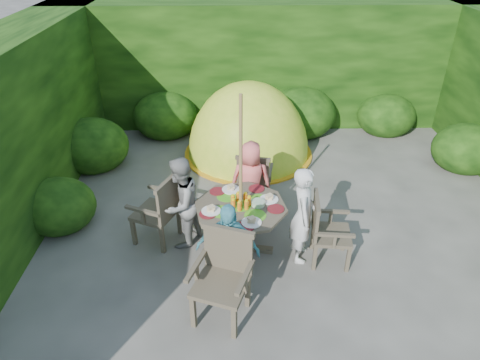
{
  "coord_description": "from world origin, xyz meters",
  "views": [
    {
      "loc": [
        -0.83,
        -4.92,
        3.82
      ],
      "look_at": [
        -0.73,
        -0.0,
        0.85
      ],
      "focal_mm": 32.0,
      "sensor_mm": 36.0,
      "label": 1
    }
  ],
  "objects_px": {
    "garden_chair_left": "(160,209)",
    "child_front": "(228,251)",
    "garden_chair_front": "(223,275)",
    "child_left": "(181,203)",
    "patio_table": "(241,213)",
    "garden_chair_back": "(254,178)",
    "dome_tent": "(248,154)",
    "garden_chair_right": "(326,230)",
    "child_right": "(303,215)",
    "child_back": "(251,181)",
    "parasol_pole": "(241,179)"
  },
  "relations": [
    {
      "from": "patio_table",
      "to": "child_back",
      "type": "distance_m",
      "value": 0.8
    },
    {
      "from": "parasol_pole",
      "to": "child_front",
      "type": "distance_m",
      "value": 0.93
    },
    {
      "from": "garden_chair_right",
      "to": "child_left",
      "type": "height_order",
      "value": "child_left"
    },
    {
      "from": "patio_table",
      "to": "garden_chair_left",
      "type": "bearing_deg",
      "value": 169.21
    },
    {
      "from": "garden_chair_back",
      "to": "child_front",
      "type": "bearing_deg",
      "value": 89.49
    },
    {
      "from": "garden_chair_left",
      "to": "child_back",
      "type": "relative_size",
      "value": 0.81
    },
    {
      "from": "garden_chair_left",
      "to": "garden_chair_front",
      "type": "distance_m",
      "value": 1.54
    },
    {
      "from": "garden_chair_back",
      "to": "child_left",
      "type": "height_order",
      "value": "child_left"
    },
    {
      "from": "garden_chair_front",
      "to": "child_right",
      "type": "distance_m",
      "value": 1.35
    },
    {
      "from": "garden_chair_right",
      "to": "garden_chair_left",
      "type": "relative_size",
      "value": 0.92
    },
    {
      "from": "patio_table",
      "to": "parasol_pole",
      "type": "distance_m",
      "value": 0.5
    },
    {
      "from": "child_left",
      "to": "child_front",
      "type": "bearing_deg",
      "value": 59.34
    },
    {
      "from": "child_left",
      "to": "parasol_pole",
      "type": "bearing_deg",
      "value": 104.34
    },
    {
      "from": "patio_table",
      "to": "garden_chair_front",
      "type": "xyz_separation_m",
      "value": [
        -0.21,
        -1.07,
        -0.06
      ]
    },
    {
      "from": "garden_chair_front",
      "to": "child_left",
      "type": "relative_size",
      "value": 0.78
    },
    {
      "from": "parasol_pole",
      "to": "garden_chair_right",
      "type": "relative_size",
      "value": 2.44
    },
    {
      "from": "garden_chair_left",
      "to": "garden_chair_right",
      "type": "bearing_deg",
      "value": 102.29
    },
    {
      "from": "garden_chair_front",
      "to": "child_front",
      "type": "height_order",
      "value": "child_front"
    },
    {
      "from": "child_back",
      "to": "child_front",
      "type": "relative_size",
      "value": 0.96
    },
    {
      "from": "patio_table",
      "to": "garden_chair_front",
      "type": "relative_size",
      "value": 1.42
    },
    {
      "from": "garden_chair_back",
      "to": "child_back",
      "type": "relative_size",
      "value": 0.72
    },
    {
      "from": "child_right",
      "to": "garden_chair_back",
      "type": "bearing_deg",
      "value": 31.4
    },
    {
      "from": "garden_chair_front",
      "to": "dome_tent",
      "type": "xyz_separation_m",
      "value": [
        0.42,
        3.86,
        -0.54
      ]
    },
    {
      "from": "parasol_pole",
      "to": "garden_chair_back",
      "type": "height_order",
      "value": "parasol_pole"
    },
    {
      "from": "garden_chair_left",
      "to": "child_front",
      "type": "height_order",
      "value": "child_front"
    },
    {
      "from": "garden_chair_right",
      "to": "dome_tent",
      "type": "height_order",
      "value": "dome_tent"
    },
    {
      "from": "child_back",
      "to": "child_front",
      "type": "bearing_deg",
      "value": 79.64
    },
    {
      "from": "garden_chair_left",
      "to": "garden_chair_back",
      "type": "distance_m",
      "value": 1.57
    },
    {
      "from": "patio_table",
      "to": "child_front",
      "type": "height_order",
      "value": "child_front"
    },
    {
      "from": "garden_chair_left",
      "to": "garden_chair_back",
      "type": "bearing_deg",
      "value": 147.67
    },
    {
      "from": "garden_chair_back",
      "to": "dome_tent",
      "type": "xyz_separation_m",
      "value": [
        -0.02,
        1.71,
        -0.47
      ]
    },
    {
      "from": "garden_chair_right",
      "to": "child_left",
      "type": "distance_m",
      "value": 1.91
    },
    {
      "from": "garden_chair_left",
      "to": "child_front",
      "type": "xyz_separation_m",
      "value": [
        0.91,
        -0.99,
        0.11
      ]
    },
    {
      "from": "garden_chair_left",
      "to": "garden_chair_front",
      "type": "height_order",
      "value": "garden_chair_front"
    },
    {
      "from": "garden_chair_left",
      "to": "garden_chair_front",
      "type": "xyz_separation_m",
      "value": [
        0.87,
        -1.28,
        0.02
      ]
    },
    {
      "from": "patio_table",
      "to": "child_right",
      "type": "height_order",
      "value": "child_right"
    },
    {
      "from": "child_left",
      "to": "garden_chair_right",
      "type": "bearing_deg",
      "value": 104.1
    },
    {
      "from": "garden_chair_back",
      "to": "child_back",
      "type": "bearing_deg",
      "value": 89.39
    },
    {
      "from": "parasol_pole",
      "to": "dome_tent",
      "type": "relative_size",
      "value": 0.79
    },
    {
      "from": "garden_chair_left",
      "to": "child_right",
      "type": "height_order",
      "value": "child_right"
    },
    {
      "from": "garden_chair_back",
      "to": "child_front",
      "type": "xyz_separation_m",
      "value": [
        -0.39,
        -1.86,
        0.16
      ]
    },
    {
      "from": "garden_chair_left",
      "to": "dome_tent",
      "type": "bearing_deg",
      "value": 177.4
    },
    {
      "from": "patio_table",
      "to": "child_left",
      "type": "distance_m",
      "value": 0.81
    },
    {
      "from": "garden_chair_back",
      "to": "child_right",
      "type": "distance_m",
      "value": 1.38
    },
    {
      "from": "child_right",
      "to": "child_front",
      "type": "bearing_deg",
      "value": 130.46
    },
    {
      "from": "parasol_pole",
      "to": "garden_chair_back",
      "type": "bearing_deg",
      "value": 78.19
    },
    {
      "from": "child_right",
      "to": "garden_chair_left",
      "type": "bearing_deg",
      "value": 86.0
    },
    {
      "from": "garden_chair_front",
      "to": "child_back",
      "type": "distance_m",
      "value": 1.89
    },
    {
      "from": "garden_chair_right",
      "to": "child_right",
      "type": "height_order",
      "value": "child_right"
    },
    {
      "from": "garden_chair_left",
      "to": "child_back",
      "type": "distance_m",
      "value": 1.37
    }
  ]
}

